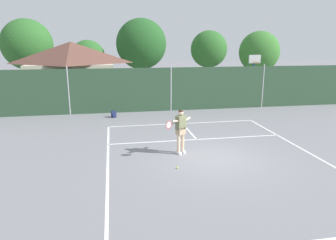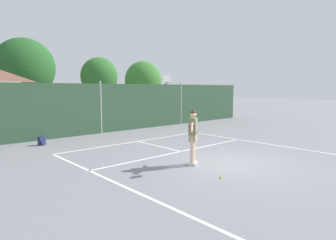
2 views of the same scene
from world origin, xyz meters
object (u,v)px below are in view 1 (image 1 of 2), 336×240
tennis_player (181,128)px  backpack_navy (114,114)px  basketball_hoop (254,72)px  tennis_ball (177,168)px

tennis_player → backpack_navy: (-2.62, 6.95, -0.92)m
basketball_hoop → backpack_navy: basketball_hoop is taller
backpack_navy → basketball_hoop: bearing=15.7°
tennis_player → backpack_navy: size_ratio=4.01×
tennis_ball → backpack_navy: backpack_navy is taller
tennis_player → backpack_navy: bearing=110.7°
basketball_hoop → backpack_navy: bearing=-164.3°
tennis_player → tennis_ball: tennis_player is taller
basketball_hoop → tennis_ball: bearing=-125.6°
basketball_hoop → tennis_ball: 14.17m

